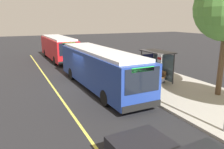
% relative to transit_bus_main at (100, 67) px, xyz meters
% --- Properties ---
extents(ground_plane, '(120.00, 120.00, 0.00)m').
position_rel_transit_bus_main_xyz_m(ground_plane, '(-1.12, -1.01, -1.62)').
color(ground_plane, '#232326').
extents(sidewalk_curb, '(44.00, 6.40, 0.15)m').
position_rel_transit_bus_main_xyz_m(sidewalk_curb, '(-1.12, 4.99, -1.54)').
color(sidewalk_curb, '#A8A399').
rests_on(sidewalk_curb, ground_plane).
extents(lane_stripe_center, '(36.00, 0.14, 0.01)m').
position_rel_transit_bus_main_xyz_m(lane_stripe_center, '(-1.12, -3.21, -1.61)').
color(lane_stripe_center, '#E0D64C').
rests_on(lane_stripe_center, ground_plane).
extents(transit_bus_main, '(11.37, 2.95, 2.95)m').
position_rel_transit_bus_main_xyz_m(transit_bus_main, '(0.00, 0.00, 0.00)').
color(transit_bus_main, navy).
rests_on(transit_bus_main, ground_plane).
extents(transit_bus_second, '(10.69, 2.73, 2.95)m').
position_rel_transit_bus_main_xyz_m(transit_bus_second, '(-13.66, -0.19, -0.00)').
color(transit_bus_second, red).
rests_on(transit_bus_second, ground_plane).
extents(bus_shelter, '(2.90, 1.60, 2.48)m').
position_rel_transit_bus_main_xyz_m(bus_shelter, '(0.43, 4.92, 0.30)').
color(bus_shelter, '#333338').
rests_on(bus_shelter, sidewalk_curb).
extents(waiting_bench, '(1.60, 0.48, 0.95)m').
position_rel_transit_bus_main_xyz_m(waiting_bench, '(0.67, 4.89, -0.98)').
color(waiting_bench, brown).
rests_on(waiting_bench, sidewalk_curb).
extents(route_sign_post, '(0.44, 0.08, 2.80)m').
position_rel_transit_bus_main_xyz_m(route_sign_post, '(3.61, 2.75, 0.34)').
color(route_sign_post, '#333338').
rests_on(route_sign_post, sidewalk_curb).
extents(pedestrian_commuter, '(0.24, 0.40, 1.69)m').
position_rel_transit_bus_main_xyz_m(pedestrian_commuter, '(-0.08, 3.31, -0.50)').
color(pedestrian_commuter, '#282D47').
rests_on(pedestrian_commuter, sidewalk_curb).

